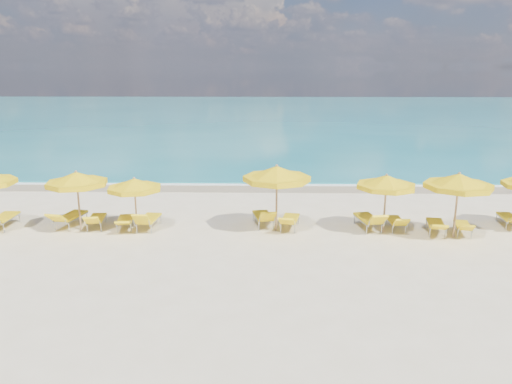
{
  "coord_description": "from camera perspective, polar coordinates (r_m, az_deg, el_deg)",
  "views": [
    {
      "loc": [
        0.45,
        -18.41,
        6.2
      ],
      "look_at": [
        0.0,
        1.5,
        1.2
      ],
      "focal_mm": 35.0,
      "sensor_mm": 36.0,
      "label": 1
    }
  ],
  "objects": [
    {
      "name": "lounger_2_left",
      "position": [
        21.29,
        -20.43,
        -3.06
      ],
      "size": [
        1.01,
        2.1,
        0.87
      ],
      "rotation": [
        0.0,
        0.0,
        -0.18
      ],
      "color": "#A5A8AD",
      "rests_on": "ground"
    },
    {
      "name": "umbrella_2",
      "position": [
        20.28,
        -19.82,
        1.36
      ],
      "size": [
        2.77,
        2.77,
        2.37
      ],
      "rotation": [
        0.0,
        0.0,
        -0.2
      ],
      "color": "tan",
      "rests_on": "ground"
    },
    {
      "name": "lounger_2_right",
      "position": [
        20.81,
        -17.75,
        -3.32
      ],
      "size": [
        0.8,
        1.82,
        0.76
      ],
      "rotation": [
        0.0,
        0.0,
        0.13
      ],
      "color": "#A5A8AD",
      "rests_on": "ground"
    },
    {
      "name": "lounger_6_left",
      "position": [
        20.33,
        19.84,
        -3.88
      ],
      "size": [
        0.94,
        1.94,
        0.71
      ],
      "rotation": [
        0.0,
        0.0,
        -0.19
      ],
      "color": "#A5A8AD",
      "rests_on": "ground"
    },
    {
      "name": "lounger_5_left",
      "position": [
        20.11,
        12.69,
        -3.47
      ],
      "size": [
        1.02,
        2.08,
        0.92
      ],
      "rotation": [
        0.0,
        0.0,
        0.19
      ],
      "color": "#A5A8AD",
      "rests_on": "ground"
    },
    {
      "name": "wet_sand_band",
      "position": [
        26.55,
        0.29,
        0.59
      ],
      "size": [
        120.0,
        2.6,
        0.01
      ],
      "primitive_type": "cube",
      "color": "tan",
      "rests_on": "ground"
    },
    {
      "name": "umbrella_4",
      "position": [
        18.96,
        2.39,
        2.03
      ],
      "size": [
        2.62,
        2.62,
        2.63
      ],
      "rotation": [
        0.0,
        0.0,
        -0.01
      ],
      "color": "tan",
      "rests_on": "ground"
    },
    {
      "name": "whitecap_far",
      "position": [
        43.52,
        11.32,
        5.63
      ],
      "size": [
        18.0,
        0.3,
        0.05
      ],
      "primitive_type": "cube",
      "color": "white",
      "rests_on": "ground"
    },
    {
      "name": "lounger_4_right",
      "position": [
        19.73,
        3.89,
        -3.57
      ],
      "size": [
        0.94,
        1.94,
        0.77
      ],
      "rotation": [
        0.0,
        0.0,
        -0.19
      ],
      "color": "#A5A8AD",
      "rests_on": "ground"
    },
    {
      "name": "ground_plane",
      "position": [
        19.43,
        -0.1,
        -4.51
      ],
      "size": [
        120.0,
        120.0,
        0.0
      ],
      "primitive_type": "plane",
      "color": "beige"
    },
    {
      "name": "lounger_3_left",
      "position": [
        20.36,
        -14.7,
        -3.5
      ],
      "size": [
        0.87,
        1.85,
        0.65
      ],
      "rotation": [
        0.0,
        0.0,
        0.17
      ],
      "color": "#A5A8AD",
      "rests_on": "ground"
    },
    {
      "name": "lounger_1_right",
      "position": [
        22.17,
        -26.9,
        -3.06
      ],
      "size": [
        0.72,
        2.02,
        0.85
      ],
      "rotation": [
        0.0,
        0.0,
        0.02
      ],
      "color": "#A5A8AD",
      "rests_on": "ground"
    },
    {
      "name": "whitecap_near",
      "position": [
        36.52,
        -8.92,
        4.15
      ],
      "size": [
        14.0,
        0.36,
        0.05
      ],
      "primitive_type": "cube",
      "color": "white",
      "rests_on": "ground"
    },
    {
      "name": "foam_line",
      "position": [
        27.33,
        0.32,
        0.98
      ],
      "size": [
        120.0,
        1.2,
        0.03
      ],
      "primitive_type": "cube",
      "color": "white",
      "rests_on": "ground"
    },
    {
      "name": "ocean",
      "position": [
        66.7,
        0.91,
        8.76
      ],
      "size": [
        120.0,
        80.0,
        0.3
      ],
      "primitive_type": "cube",
      "color": "#16757E",
      "rests_on": "ground"
    },
    {
      "name": "umbrella_3",
      "position": [
        19.64,
        -13.73,
        0.78
      ],
      "size": [
        2.5,
        2.5,
        2.13
      ],
      "rotation": [
        0.0,
        0.0,
        -0.21
      ],
      "color": "tan",
      "rests_on": "ground"
    },
    {
      "name": "lounger_4_left",
      "position": [
        20.03,
        0.83,
        -3.23
      ],
      "size": [
        0.99,
        1.96,
        0.9
      ],
      "rotation": [
        0.0,
        0.0,
        0.2
      ],
      "color": "#A5A8AD",
      "rests_on": "ground"
    },
    {
      "name": "lounger_7_left",
      "position": [
        22.4,
        26.9,
        -2.99
      ],
      "size": [
        0.76,
        1.83,
        0.66
      ],
      "rotation": [
        0.0,
        0.0,
        -0.11
      ],
      "color": "#A5A8AD",
      "rests_on": "ground"
    },
    {
      "name": "lounger_5_right",
      "position": [
        20.35,
        15.66,
        -3.58
      ],
      "size": [
        0.59,
        1.69,
        0.74
      ],
      "rotation": [
        0.0,
        0.0,
        0.01
      ],
      "color": "#A5A8AD",
      "rests_on": "ground"
    },
    {
      "name": "umbrella_6",
      "position": [
        19.6,
        22.15,
        1.09
      ],
      "size": [
        2.87,
        2.87,
        2.51
      ],
      "rotation": [
        0.0,
        0.0,
        -0.17
      ],
      "color": "tan",
      "rests_on": "ground"
    },
    {
      "name": "umbrella_5",
      "position": [
        19.49,
        14.67,
        1.07
      ],
      "size": [
        2.47,
        2.47,
        2.3
      ],
      "rotation": [
        0.0,
        0.0,
        0.09
      ],
      "color": "tan",
      "rests_on": "ground"
    },
    {
      "name": "lounger_6_right",
      "position": [
        20.63,
        22.53,
        -3.94
      ],
      "size": [
        0.85,
        1.7,
        0.68
      ],
      "rotation": [
        0.0,
        0.0,
        -0.21
      ],
      "color": "#A5A8AD",
      "rests_on": "ground"
    },
    {
      "name": "lounger_3_right",
      "position": [
        20.11,
        -12.16,
        -3.49
      ],
      "size": [
        0.79,
        1.89,
        0.92
      ],
      "rotation": [
        0.0,
        0.0,
        -0.09
      ],
      "color": "#A5A8AD",
      "rests_on": "ground"
    }
  ]
}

